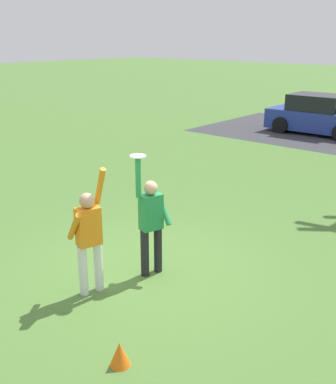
% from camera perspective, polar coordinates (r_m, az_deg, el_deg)
% --- Properties ---
extents(ground_plane, '(120.00, 120.00, 0.00)m').
position_cam_1_polar(ground_plane, '(8.20, -2.97, -9.49)').
color(ground_plane, '#4C7533').
extents(person_catcher, '(0.48, 0.58, 2.08)m').
position_cam_1_polar(person_catcher, '(7.68, -2.09, -3.41)').
color(person_catcher, black).
rests_on(person_catcher, ground_plane).
extents(person_defender, '(0.54, 0.62, 2.04)m').
position_cam_1_polar(person_defender, '(7.21, -9.67, -5.19)').
color(person_defender, silver).
rests_on(person_defender, ground_plane).
extents(frisbee_disc, '(0.25, 0.25, 0.02)m').
position_cam_1_polar(frisbee_disc, '(7.23, -3.72, 4.41)').
color(frisbee_disc, white).
rests_on(frisbee_disc, person_catcher).
extents(parked_car_blue, '(4.13, 2.10, 1.59)m').
position_cam_1_polar(parked_car_blue, '(20.36, 17.97, 8.86)').
color(parked_car_blue, '#233893').
rests_on(parked_car_blue, ground_plane).
extents(field_cone_orange, '(0.26, 0.26, 0.32)m').
position_cam_1_polar(field_cone_orange, '(6.06, -5.92, -19.12)').
color(field_cone_orange, orange).
rests_on(field_cone_orange, ground_plane).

